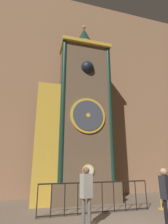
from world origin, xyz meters
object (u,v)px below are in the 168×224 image
at_px(clock_tower, 78,117).
at_px(stanchion_post, 161,200).
at_px(visitor_near, 86,190).
at_px(visitor_far, 166,191).

height_order(clock_tower, stanchion_post, clock_tower).
height_order(visitor_near, visitor_far, visitor_near).
bearing_deg(stanchion_post, visitor_near, -161.14).
distance_m(visitor_far, stanchion_post, 2.41).
relative_size(visitor_far, stanchion_post, 1.58).
bearing_deg(visitor_near, clock_tower, 62.80).
bearing_deg(clock_tower, visitor_far, -66.10).
height_order(visitor_far, stanchion_post, visitor_far).
relative_size(clock_tower, stanchion_post, 9.60).
relative_size(visitor_near, stanchion_post, 1.61).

